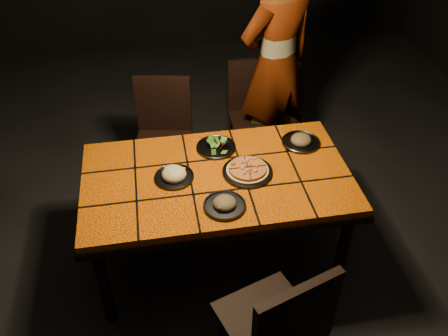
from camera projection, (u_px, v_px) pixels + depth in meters
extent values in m
cube|color=black|center=(218.00, 259.00, 3.32)|extent=(6.00, 7.00, 0.04)
cube|color=orange|center=(217.00, 178.00, 2.85)|extent=(1.60, 0.90, 0.05)
cube|color=black|center=(217.00, 184.00, 2.88)|extent=(1.62, 0.92, 0.04)
cylinder|color=black|center=(104.00, 285.00, 2.72)|extent=(0.07, 0.07, 0.66)
cylinder|color=black|center=(342.00, 252.00, 2.92)|extent=(0.07, 0.07, 0.66)
cylinder|color=black|center=(107.00, 199.00, 3.29)|extent=(0.07, 0.07, 0.66)
cylinder|color=black|center=(306.00, 176.00, 3.48)|extent=(0.07, 0.07, 0.66)
cube|color=black|center=(268.00, 321.00, 2.39)|extent=(0.55, 0.55, 0.04)
cube|color=black|center=(296.00, 322.00, 2.09)|extent=(0.43, 0.18, 0.48)
cylinder|color=black|center=(275.00, 308.00, 2.73)|extent=(0.04, 0.04, 0.45)
cylinder|color=black|center=(221.00, 335.00, 2.60)|extent=(0.04, 0.04, 0.45)
cube|color=black|center=(163.00, 145.00, 3.59)|extent=(0.49, 0.49, 0.04)
cube|color=black|center=(163.00, 104.00, 3.58)|extent=(0.42, 0.12, 0.46)
cylinder|color=black|center=(141.00, 182.00, 3.61)|extent=(0.04, 0.04, 0.43)
cylinder|color=black|center=(185.00, 183.00, 3.60)|extent=(0.04, 0.04, 0.43)
cylinder|color=black|center=(147.00, 155.00, 3.87)|extent=(0.04, 0.04, 0.43)
cylinder|color=black|center=(188.00, 156.00, 3.86)|extent=(0.04, 0.04, 0.43)
cube|color=black|center=(256.00, 122.00, 3.85)|extent=(0.41, 0.41, 0.04)
cube|color=black|center=(252.00, 84.00, 3.84)|extent=(0.41, 0.04, 0.44)
cylinder|color=black|center=(240.00, 158.00, 3.85)|extent=(0.03, 0.03, 0.42)
cylinder|color=black|center=(279.00, 154.00, 3.89)|extent=(0.03, 0.03, 0.42)
cylinder|color=black|center=(232.00, 135.00, 4.10)|extent=(0.03, 0.03, 0.42)
cylinder|color=black|center=(269.00, 132.00, 4.14)|extent=(0.03, 0.03, 0.42)
imported|color=brown|center=(276.00, 65.00, 3.62)|extent=(0.77, 0.65, 1.80)
cylinder|color=#343439|center=(247.00, 172.00, 2.85)|extent=(0.30, 0.30, 0.01)
torus|color=#343439|center=(247.00, 171.00, 2.84)|extent=(0.31, 0.31, 0.01)
cylinder|color=#D8B66F|center=(247.00, 170.00, 2.84)|extent=(0.26, 0.26, 0.01)
cylinder|color=#CE7D35|center=(248.00, 169.00, 2.83)|extent=(0.23, 0.23, 0.02)
cylinder|color=#343439|center=(174.00, 177.00, 2.81)|extent=(0.23, 0.23, 0.01)
torus|color=#343439|center=(174.00, 176.00, 2.81)|extent=(0.24, 0.24, 0.01)
ellipsoid|color=beige|center=(174.00, 174.00, 2.79)|extent=(0.14, 0.14, 0.08)
cylinder|color=#343439|center=(216.00, 148.00, 3.04)|extent=(0.25, 0.25, 0.01)
torus|color=#343439|center=(216.00, 147.00, 3.04)|extent=(0.26, 0.26, 0.01)
cylinder|color=#343439|center=(225.00, 206.00, 2.62)|extent=(0.24, 0.24, 0.01)
torus|color=#343439|center=(225.00, 205.00, 2.62)|extent=(0.24, 0.24, 0.01)
ellipsoid|color=brown|center=(225.00, 203.00, 2.60)|extent=(0.14, 0.14, 0.08)
cylinder|color=#343439|center=(301.00, 142.00, 3.08)|extent=(0.25, 0.25, 0.01)
torus|color=#343439|center=(301.00, 141.00, 3.08)|extent=(0.25, 0.25, 0.01)
ellipsoid|color=brown|center=(301.00, 139.00, 3.07)|extent=(0.15, 0.15, 0.08)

